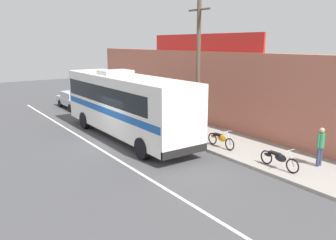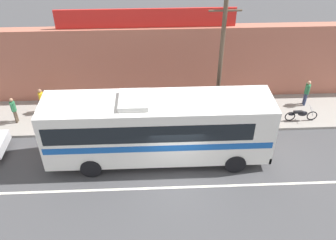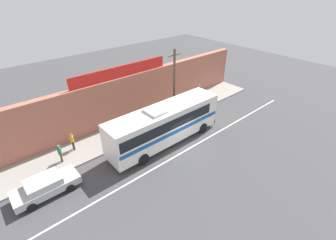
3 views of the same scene
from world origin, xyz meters
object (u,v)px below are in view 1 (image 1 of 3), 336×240
utility_pole (198,70)px  motorcycle_green (278,159)px  motorcycle_red (220,139)px  parked_car (75,99)px  intercity_bus (125,102)px  pedestrian_by_curb (132,97)px  pedestrian_far_left (114,95)px  pedestrian_far_right (321,144)px

utility_pole → motorcycle_green: size_ratio=3.83×
motorcycle_red → parked_car: bearing=-172.2°
intercity_bus → pedestrian_by_curb: size_ratio=6.79×
motorcycle_red → motorcycle_green: bearing=-1.2°
parked_car → pedestrian_far_left: pedestrian_far_left is taller
pedestrian_far_right → pedestrian_far_left: bearing=-176.6°
utility_pole → pedestrian_far_left: 12.00m
intercity_bus → motorcycle_green: size_ratio=5.77×
pedestrian_far_right → intercity_bus: bearing=-154.9°
motorcycle_green → motorcycle_red: bearing=178.8°
motorcycle_red → pedestrian_far_left: bearing=177.6°
utility_pole → pedestrian_by_curb: utility_pole is taller
motorcycle_red → motorcycle_green: 3.59m
pedestrian_by_curb → intercity_bus: bearing=-32.1°
motorcycle_red → pedestrian_by_curb: (-11.76, 1.47, 0.53)m
intercity_bus → pedestrian_by_curb: bearing=147.9°
motorcycle_red → pedestrian_by_curb: pedestrian_by_curb is taller
parked_car → pedestrian_far_right: pedestrian_far_right is taller
parked_car → pedestrian_far_left: (2.00, 2.63, 0.35)m
utility_pole → pedestrian_far_right: (5.95, 1.88, -2.84)m
utility_pole → pedestrian_by_curb: bearing=170.3°
intercity_bus → motorcycle_red: intercity_bus is taller
motorcycle_red → pedestrian_far_left: (-13.15, 0.56, 0.53)m
motorcycle_red → pedestrian_far_right: size_ratio=1.10×
intercity_bus → pedestrian_far_left: size_ratio=6.80×
parked_car → motorcycle_red: bearing=7.8°
motorcycle_red → motorcycle_green: same height
pedestrian_far_left → pedestrian_by_curb: size_ratio=1.00×
parked_car → pedestrian_far_left: size_ratio=2.66×
pedestrian_far_left → pedestrian_by_curb: pedestrian_by_curb is taller
parked_car → pedestrian_far_right: size_ratio=2.57×
parked_car → motorcycle_red: size_ratio=2.34×
pedestrian_far_left → pedestrian_far_right: pedestrian_far_right is taller
utility_pole → motorcycle_green: utility_pole is taller
parked_car → motorcycle_green: size_ratio=2.26×
utility_pole → motorcycle_green: (5.11, 0.21, -3.41)m
utility_pole → pedestrian_by_curb: (-10.23, 1.75, -2.88)m
parked_car → intercity_bus: bearing=-4.1°
utility_pole → motorcycle_red: bearing=10.5°
utility_pole → pedestrian_far_right: bearing=17.5°
pedestrian_far_left → motorcycle_green: bearing=-2.2°
intercity_bus → parked_car: 10.31m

